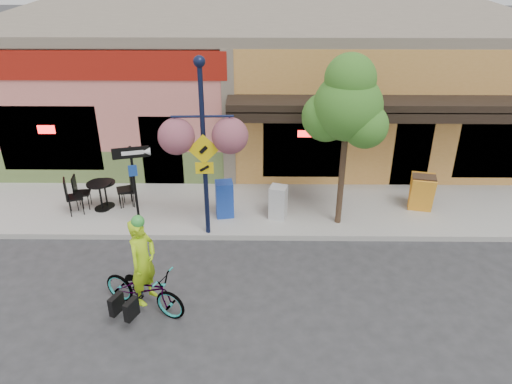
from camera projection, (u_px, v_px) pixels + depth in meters
ground at (263, 252)px, 12.30m from camera, size 90.00×90.00×0.00m
sidewalk at (263, 209)px, 14.04m from camera, size 24.00×3.00×0.15m
curb at (263, 237)px, 12.76m from camera, size 24.00×0.12×0.15m
building at (263, 80)px, 17.88m from camera, size 18.20×8.20×4.50m
bicycle at (144, 289)px, 10.23m from camera, size 2.04×1.41×1.01m
cyclist_rider at (144, 272)px, 10.03m from camera, size 0.70×0.82×1.89m
lamp_post at (204, 151)px, 11.77m from camera, size 1.46×0.63×4.51m
one_way_sign at (135, 189)px, 12.47m from camera, size 0.90×0.40×2.29m
cafe_set_left at (100, 192)px, 13.63m from camera, size 1.95×1.43×1.05m
cafe_set_right at (105, 191)px, 13.79m from camera, size 1.72×1.02×0.98m
newspaper_box_blue at (225, 199)px, 13.33m from camera, size 0.52×0.48×1.01m
newspaper_box_grey at (278, 202)px, 13.26m from camera, size 0.52×0.49×0.93m
street_tree at (345, 143)px, 12.22m from camera, size 2.05×2.05×4.50m
sandwich_board at (422, 196)px, 13.44m from camera, size 0.70×0.57×1.03m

